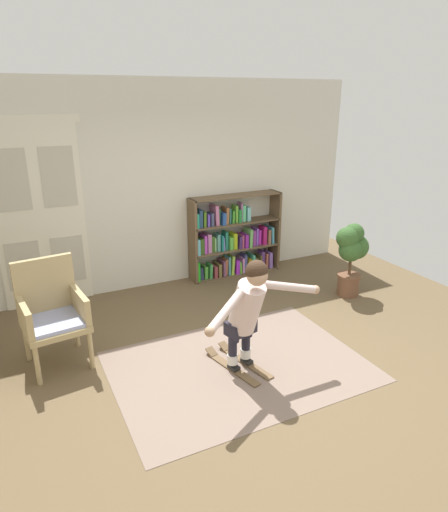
% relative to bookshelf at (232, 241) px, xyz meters
% --- Properties ---
extents(ground_plane, '(7.20, 7.20, 0.00)m').
position_rel_bookshelf_xyz_m(ground_plane, '(-0.97, -2.39, -0.55)').
color(ground_plane, brown).
extents(back_wall, '(6.00, 0.10, 2.90)m').
position_rel_bookshelf_xyz_m(back_wall, '(-0.97, 0.21, 0.90)').
color(back_wall, silver).
rests_on(back_wall, ground).
extents(double_door, '(1.22, 0.05, 2.45)m').
position_rel_bookshelf_xyz_m(double_door, '(-2.68, 0.15, 0.68)').
color(double_door, silver).
rests_on(double_door, ground).
extents(rug, '(2.56, 1.84, 0.01)m').
position_rel_bookshelf_xyz_m(rug, '(-1.12, -2.34, -0.54)').
color(rug, '#816C5F').
rests_on(rug, ground).
extents(bookshelf, '(1.46, 0.30, 1.26)m').
position_rel_bookshelf_xyz_m(bookshelf, '(0.00, 0.00, 0.00)').
color(bookshelf, brown).
rests_on(bookshelf, ground).
extents(wicker_chair, '(0.67, 0.67, 1.10)m').
position_rel_bookshelf_xyz_m(wicker_chair, '(-2.79, -1.38, 0.04)').
color(wicker_chair, tan).
rests_on(wicker_chair, ground).
extents(potted_plant, '(0.51, 0.39, 1.03)m').
position_rel_bookshelf_xyz_m(potted_plant, '(1.11, -1.41, 0.09)').
color(potted_plant, brown).
rests_on(potted_plant, ground).
extents(skis_pair, '(0.44, 0.83, 0.07)m').
position_rel_bookshelf_xyz_m(skis_pair, '(-1.12, -2.31, -0.52)').
color(skis_pair, brown).
rests_on(skis_pair, rug).
extents(person_skier, '(1.42, 0.73, 1.17)m').
position_rel_bookshelf_xyz_m(person_skier, '(-1.09, -2.46, 0.19)').
color(person_skier, white).
rests_on(person_skier, skis_pair).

